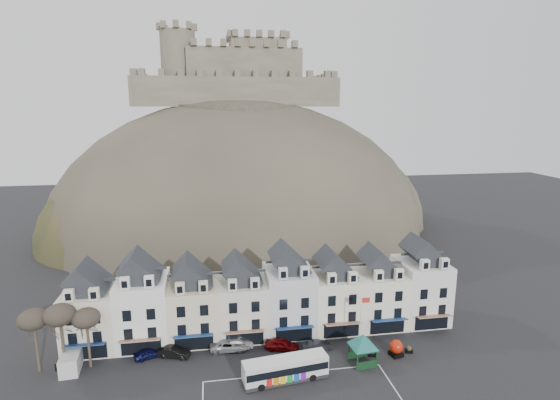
# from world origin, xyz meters

# --- Properties ---
(coach_bay_markings) EXTENTS (22.00, 7.50, 0.01)m
(coach_bay_markings) POSITION_xyz_m (2.00, 1.25, 0.00)
(coach_bay_markings) COLOR silver
(coach_bay_markings) RESTS_ON ground
(townhouse_terrace) EXTENTS (54.40, 9.35, 11.80)m
(townhouse_terrace) POSITION_xyz_m (0.15, 15.97, 5.30)
(townhouse_terrace) COLOR white
(townhouse_terrace) RESTS_ON ground
(castle_hill) EXTENTS (100.00, 76.00, 68.00)m
(castle_hill) POSITION_xyz_m (1.25, 68.95, 0.11)
(castle_hill) COLOR #3D382F
(castle_hill) RESTS_ON ground
(castle) EXTENTS (50.20, 22.20, 22.00)m
(castle) POSITION_xyz_m (0.51, 75.93, 40.19)
(castle) COLOR brown
(castle) RESTS_ON ground
(tree_left_far) EXTENTS (3.61, 3.61, 8.24)m
(tree_left_far) POSITION_xyz_m (-29.00, 10.50, 6.90)
(tree_left_far) COLOR #3D3127
(tree_left_far) RESTS_ON ground
(tree_left_mid) EXTENTS (3.78, 3.78, 8.64)m
(tree_left_mid) POSITION_xyz_m (-26.00, 10.50, 7.24)
(tree_left_mid) COLOR #3D3127
(tree_left_mid) RESTS_ON ground
(tree_left_near) EXTENTS (3.43, 3.43, 7.84)m
(tree_left_near) POSITION_xyz_m (-23.00, 10.50, 6.55)
(tree_left_near) COLOR #3D3127
(tree_left_near) RESTS_ON ground
(bus) EXTENTS (10.46, 3.72, 2.89)m
(bus) POSITION_xyz_m (0.75, 3.79, 1.60)
(bus) COLOR #262628
(bus) RESTS_ON ground
(bus_shelter) EXTENTS (6.33, 6.33, 4.03)m
(bus_shelter) POSITION_xyz_m (11.04, 5.67, 3.13)
(bus_shelter) COLOR black
(bus_shelter) RESTS_ON ground
(red_buoy) EXTENTS (1.79, 1.79, 2.21)m
(red_buoy) POSITION_xyz_m (16.00, 6.61, 1.13)
(red_buoy) COLOR black
(red_buoy) RESTS_ON ground
(flagpole) EXTENTS (1.16, 0.12, 8.01)m
(flagpole) POSITION_xyz_m (11.67, 8.23, 4.57)
(flagpole) COLOR silver
(flagpole) RESTS_ON ground
(white_van) EXTENTS (2.63, 5.20, 2.30)m
(white_van) POSITION_xyz_m (-25.18, 10.56, 1.15)
(white_van) COLOR silver
(white_van) RESTS_ON ground
(planter_west) EXTENTS (1.24, 0.84, 1.13)m
(planter_west) POSITION_xyz_m (12.90, 7.00, 0.55)
(planter_west) COLOR black
(planter_west) RESTS_ON ground
(planter_east) EXTENTS (1.05, 0.69, 0.96)m
(planter_east) POSITION_xyz_m (18.00, 7.00, 0.46)
(planter_east) COLOR black
(planter_east) RESTS_ON ground
(car_navy) EXTENTS (4.00, 2.64, 1.27)m
(car_navy) POSITION_xyz_m (-16.00, 11.34, 0.63)
(car_navy) COLOR #0B0C38
(car_navy) RESTS_ON ground
(car_black) EXTENTS (4.50, 2.74, 1.40)m
(car_black) POSITION_xyz_m (-12.80, 11.00, 0.70)
(car_black) COLOR black
(car_black) RESTS_ON ground
(car_silver) EXTENTS (5.14, 2.60, 1.42)m
(car_silver) POSITION_xyz_m (-5.60, 11.54, 0.71)
(car_silver) COLOR #96989D
(car_silver) RESTS_ON ground
(car_white) EXTENTS (4.36, 1.80, 1.26)m
(car_white) POSITION_xyz_m (-4.40, 12.00, 0.63)
(car_white) COLOR white
(car_white) RESTS_ON ground
(car_maroon) EXTENTS (4.93, 3.34, 1.56)m
(car_maroon) POSITION_xyz_m (1.44, 10.42, 0.78)
(car_maroon) COLOR #530406
(car_maroon) RESTS_ON ground
(car_charcoal) EXTENTS (4.27, 2.09, 1.35)m
(car_charcoal) POSITION_xyz_m (6.00, 9.50, 0.67)
(car_charcoal) COLOR black
(car_charcoal) RESTS_ON ground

